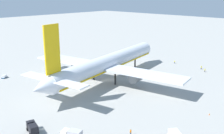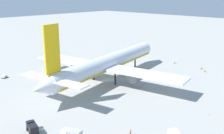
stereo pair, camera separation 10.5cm
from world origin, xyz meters
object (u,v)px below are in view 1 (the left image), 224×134
Objects in this scene: service_truck_3 at (32,128)px; ground_worker_4 at (205,70)px; traffic_cone_0 at (209,114)px; traffic_cone_4 at (129,56)px; airliner at (107,64)px; traffic_cone_2 at (76,57)px; ground_worker_0 at (201,68)px; ground_worker_2 at (131,132)px; ground_worker_3 at (175,62)px; baggage_cart_2 at (4,76)px.

service_truck_3 is 82.08m from ground_worker_4.
traffic_cone_0 and traffic_cone_4 have the same top height.
airliner is 15.47× the size of service_truck_3.
traffic_cone_0 is at bearing -101.99° from traffic_cone_2.
ground_worker_0 reaches higher than ground_worker_2.
ground_worker_0 is 1.05× the size of ground_worker_3.
baggage_cart_2 is (15.25, 48.93, -0.68)m from service_truck_3.
ground_worker_4 reaches higher than traffic_cone_4.
baggage_cart_2 is 5.55× the size of traffic_cone_0.
traffic_cone_4 is (22.90, -18.90, 0.00)m from traffic_cone_2.
ground_worker_0 is 3.09× the size of traffic_cone_2.
traffic_cone_4 is at bearing 28.14° from airliner.
airliner reaches higher than ground_worker_3.
airliner reaches higher than traffic_cone_2.
ground_worker_0 is at bearing -37.81° from baggage_cart_2.
ground_worker_4 is 67.28m from traffic_cone_2.
ground_worker_3 is 2.94× the size of traffic_cone_4.
airliner is 44.97× the size of ground_worker_0.
ground_worker_4 reaches higher than traffic_cone_0.
service_truck_3 is (-42.43, -15.26, -5.87)m from airliner.
airliner is 45.57× the size of ground_worker_4.
ground_worker_0 is at bearing -25.55° from airliner.
airliner is at bearing 19.78° from service_truck_3.
airliner is 138.85× the size of traffic_cone_0.
airliner is 138.85× the size of traffic_cone_4.
ground_worker_4 is at bearing 26.61° from traffic_cone_0.
ground_worker_3 is (85.35, 9.52, -0.56)m from service_truck_3.
airliner reaches higher than traffic_cone_4.
traffic_cone_0 is at bearing -122.13° from traffic_cone_4.
ground_worker_3 is (42.91, -5.74, -6.43)m from airliner.
baggage_cart_2 reaches higher than traffic_cone_0.
traffic_cone_0 is at bearing -71.59° from baggage_cart_2.
service_truck_3 is 2.92× the size of ground_worker_2.
service_truck_3 reaches higher than ground_worker_3.
ground_worker_3 is at bearing -29.35° from baggage_cart_2.
ground_worker_0 is 4.38m from ground_worker_4.
traffic_cone_0 is at bearing -153.39° from ground_worker_4.
airliner is 43.66m from traffic_cone_2.
traffic_cone_4 is at bearing 90.01° from ground_worker_4.
baggage_cart_2 is at bearing 169.18° from traffic_cone_4.
service_truck_3 is at bearing 145.21° from traffic_cone_0.
ground_worker_0 is 41.30m from traffic_cone_4.
service_truck_3 is at bearing 130.44° from ground_worker_2.
airliner reaches higher than ground_worker_2.
traffic_cone_2 is (-26.58, 45.62, -0.54)m from ground_worker_3.
ground_worker_4 is at bearing -89.99° from traffic_cone_4.
ground_worker_0 is at bearing 46.50° from ground_worker_4.
ground_worker_4 is at bearing -70.09° from traffic_cone_2.
ground_worker_2 is 66.32m from ground_worker_4.
traffic_cone_2 is at bearing 120.22° from ground_worker_3.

